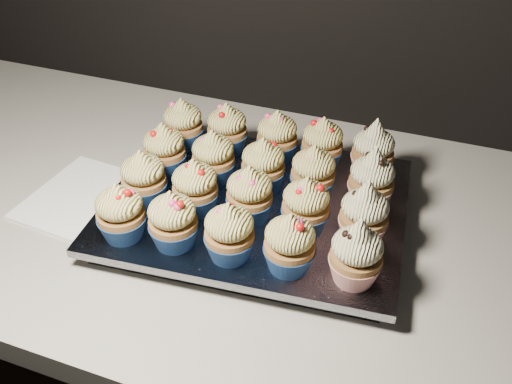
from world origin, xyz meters
The scene contains 24 objects.
worktop centered at (0.00, 1.70, 0.88)m, with size 2.44×0.64×0.04m, color beige.
napkin centered at (-0.46, 1.64, 0.90)m, with size 0.17×0.17×0.00m, color white.
baking_tray centered at (-0.21, 1.68, 0.91)m, with size 0.38×0.29×0.02m, color black.
foil_lining centered at (-0.21, 1.68, 0.93)m, with size 0.41×0.32×0.01m, color silver.
cupcake_0 centered at (-0.35, 1.56, 0.97)m, with size 0.06×0.06×0.08m.
cupcake_1 centered at (-0.28, 1.57, 0.97)m, with size 0.06×0.06×0.08m.
cupcake_2 centered at (-0.21, 1.57, 0.97)m, with size 0.06×0.06×0.08m.
cupcake_3 centered at (-0.13, 1.58, 0.97)m, with size 0.06×0.06×0.08m.
cupcake_4 centered at (-0.05, 1.58, 0.97)m, with size 0.06×0.06×0.10m.
cupcake_5 centered at (-0.36, 1.63, 0.97)m, with size 0.06×0.06×0.08m.
cupcake_6 centered at (-0.28, 1.64, 0.97)m, with size 0.06×0.06×0.08m.
cupcake_7 centered at (-0.21, 1.65, 0.97)m, with size 0.06×0.06×0.08m.
cupcake_8 centered at (-0.13, 1.65, 0.97)m, with size 0.06×0.06×0.08m.
cupcake_9 centered at (-0.06, 1.66, 0.97)m, with size 0.06×0.06×0.10m.
cupcake_10 centered at (-0.36, 1.71, 0.97)m, with size 0.06×0.06×0.08m.
cupcake_11 centered at (-0.29, 1.71, 0.97)m, with size 0.06×0.06×0.08m.
cupcake_12 centered at (-0.22, 1.72, 0.97)m, with size 0.06×0.06×0.08m.
cupcake_13 centered at (-0.14, 1.72, 0.97)m, with size 0.06×0.06×0.08m.
cupcake_14 centered at (-0.06, 1.73, 0.97)m, with size 0.06×0.06×0.10m.
cupcake_15 centered at (-0.37, 1.78, 0.97)m, with size 0.06×0.06×0.08m.
cupcake_16 centered at (-0.30, 1.79, 0.97)m, with size 0.06×0.06×0.08m.
cupcake_17 centered at (-0.22, 1.80, 0.97)m, with size 0.06×0.06×0.08m.
cupcake_18 centered at (-0.15, 1.80, 0.97)m, with size 0.06×0.06×0.08m.
cupcake_19 centered at (-0.08, 1.81, 0.97)m, with size 0.06×0.06×0.10m.
Camera 1 is at (0.00, 1.09, 1.43)m, focal length 40.00 mm.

